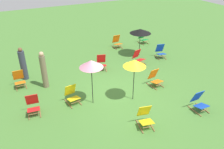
% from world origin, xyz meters
% --- Properties ---
extents(ground_plane, '(40.00, 40.00, 0.00)m').
position_xyz_m(ground_plane, '(0.00, 0.00, 0.00)').
color(ground_plane, '#477A33').
extents(deckchair_1, '(0.49, 0.76, 0.83)m').
position_xyz_m(deckchair_1, '(2.27, -2.25, 0.37)').
color(deckchair_1, olive).
rests_on(deckchair_1, ground).
extents(deckchair_2, '(0.62, 0.84, 0.83)m').
position_xyz_m(deckchair_2, '(-0.24, -2.10, 0.37)').
color(deckchair_2, olive).
rests_on(deckchair_2, ground).
extents(deckchair_3, '(0.57, 0.82, 0.83)m').
position_xyz_m(deckchair_3, '(-2.24, 0.53, 0.37)').
color(deckchair_3, olive).
rests_on(deckchair_3, ground).
extents(deckchair_4, '(0.52, 0.79, 0.83)m').
position_xyz_m(deckchair_4, '(4.45, 5.31, 0.37)').
color(deckchair_4, olive).
rests_on(deckchair_4, ground).
extents(deckchair_5, '(0.64, 0.85, 0.83)m').
position_xyz_m(deckchair_5, '(2.37, 2.60, 0.37)').
color(deckchair_5, olive).
rests_on(deckchair_5, ground).
extents(deckchair_6, '(0.69, 0.87, 0.83)m').
position_xyz_m(deckchair_6, '(0.18, 2.89, 0.37)').
color(deckchair_6, olive).
rests_on(deckchair_6, ground).
extents(deckchair_7, '(0.56, 0.81, 0.83)m').
position_xyz_m(deckchair_7, '(1.79, 0.15, 0.37)').
color(deckchair_7, olive).
rests_on(deckchair_7, ground).
extents(deckchair_8, '(0.55, 0.81, 0.83)m').
position_xyz_m(deckchair_8, '(-3.86, 0.51, 0.37)').
color(deckchair_8, olive).
rests_on(deckchair_8, ground).
extents(deckchair_9, '(0.50, 0.77, 0.83)m').
position_xyz_m(deckchair_9, '(-4.11, 2.93, 0.37)').
color(deckchair_9, olive).
rests_on(deckchair_9, ground).
extents(deckchair_10, '(0.63, 0.85, 0.83)m').
position_xyz_m(deckchair_10, '(4.06, 2.74, 0.37)').
color(deckchair_10, olive).
rests_on(deckchair_10, ground).
extents(deckchair_11, '(0.49, 0.77, 0.83)m').
position_xyz_m(deckchair_11, '(2.43, 5.38, 0.37)').
color(deckchair_11, olive).
rests_on(deckchair_11, ground).
extents(umbrella_0, '(0.96, 0.96, 2.02)m').
position_xyz_m(umbrella_0, '(-1.46, 0.10, 1.87)').
color(umbrella_0, black).
rests_on(umbrella_0, ground).
extents(umbrella_1, '(0.96, 0.96, 1.92)m').
position_xyz_m(umbrella_1, '(0.24, -0.42, 1.76)').
color(umbrella_1, black).
rests_on(umbrella_1, ground).
extents(umbrella_2, '(1.29, 1.29, 1.69)m').
position_xyz_m(umbrella_2, '(3.06, 3.58, 1.56)').
color(umbrella_2, black).
rests_on(umbrella_2, ground).
extents(person_0, '(0.32, 0.32, 1.83)m').
position_xyz_m(person_0, '(-3.00, 2.32, 0.88)').
color(person_0, '#72664C').
rests_on(person_0, ground).
extents(person_1, '(0.33, 0.33, 1.71)m').
position_xyz_m(person_1, '(-3.77, 3.58, 0.80)').
color(person_1, '#333847').
rests_on(person_1, ground).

